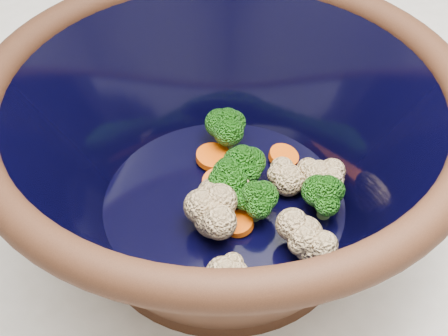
% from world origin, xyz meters
% --- Properties ---
extents(mixing_bowl, '(0.45, 0.45, 0.17)m').
position_xyz_m(mixing_bowl, '(-0.09, 0.08, 0.99)').
color(mixing_bowl, black).
rests_on(mixing_bowl, counter).
extents(vegetable_pile, '(0.16, 0.18, 0.05)m').
position_xyz_m(vegetable_pile, '(-0.07, 0.06, 0.96)').
color(vegetable_pile, '#608442').
rests_on(vegetable_pile, mixing_bowl).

